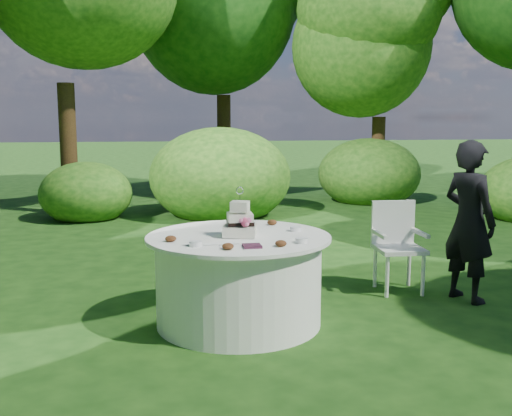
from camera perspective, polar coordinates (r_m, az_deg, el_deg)
The scene contains 9 objects.
ground at distance 5.25m, azimuth -1.64°, elevation -10.89°, with size 80.00×80.00×0.00m, color #14380F.
napkins at distance 4.59m, azimuth -0.38°, elevation -3.64°, with size 0.14×0.14×0.02m, color #461E33.
feather_plume at distance 4.69m, azimuth -4.23°, elevation -3.43°, with size 0.48×0.07×0.01m, color white.
guest at distance 6.05m, azimuth 19.62°, elevation -1.20°, with size 0.56×0.37×1.55m, color black.
table at distance 5.14m, azimuth -1.66°, elevation -6.80°, with size 1.56×1.56×0.77m.
cake at distance 5.00m, azimuth -1.52°, elevation -1.42°, with size 0.32×0.32×0.41m.
chair at distance 6.28m, azimuth 13.23°, elevation -2.94°, with size 0.49×0.47×0.91m.
votives at distance 4.86m, azimuth 0.95°, elevation -2.81°, with size 1.00×0.59×0.04m.
petal_cups at distance 4.86m, azimuth -1.64°, elevation -2.77°, with size 1.03×1.06×0.05m.
Camera 1 is at (-0.65, -4.91, 1.75)m, focal length 42.00 mm.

